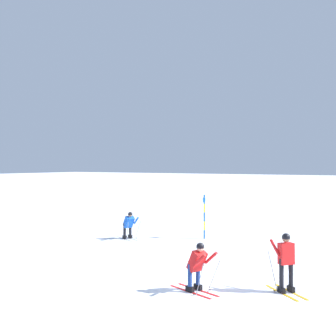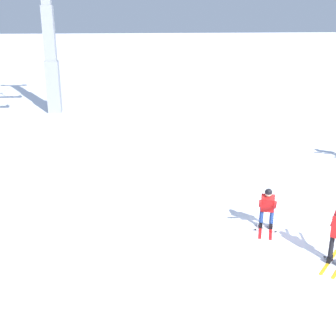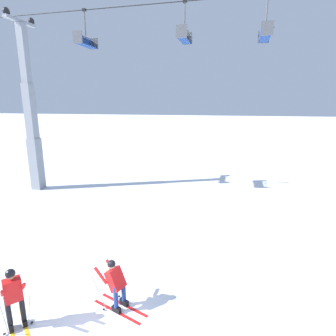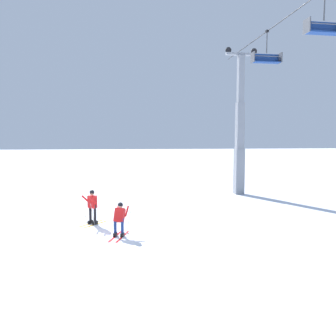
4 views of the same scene
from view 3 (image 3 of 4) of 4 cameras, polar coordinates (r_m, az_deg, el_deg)
The scene contains 7 objects.
ground_plane at distance 8.45m, azimuth -13.85°, elevation -30.33°, with size 260.00×260.00×0.00m, color white.
skier_carving_main at distance 8.58m, azimuth -10.89°, elevation -22.17°, with size 1.76×1.03×1.59m.
lift_tower_near at distance 20.33m, azimuth -26.56°, elevation 8.77°, with size 0.68×2.46×11.10m.
chairlift_seat_nearest at distance 18.20m, azimuth -16.90°, elevation 24.03°, with size 0.61×1.86×2.00m.
chairlift_seat_second at distance 16.23m, azimuth 3.19°, elevation 25.93°, with size 0.61×1.71×2.00m.
chairlift_seat_middle at distance 15.97m, azimuth 19.33°, elevation 25.06°, with size 0.61×1.82×2.12m.
skier_distant_downhill at distance 8.68m, azimuth -29.50°, elevation -21.94°, with size 1.51×1.37×1.76m.
Camera 3 is at (3.10, -5.33, 5.79)m, focal length 29.28 mm.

